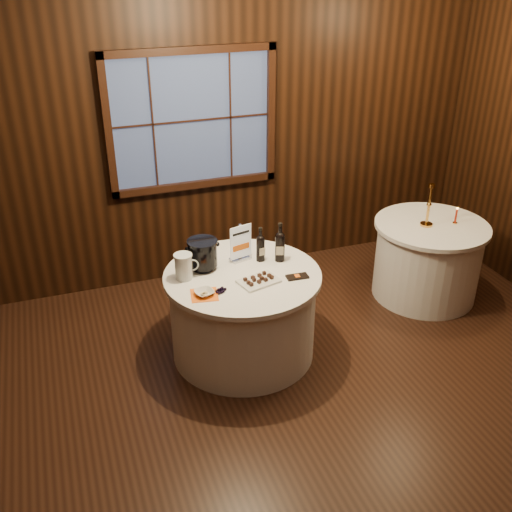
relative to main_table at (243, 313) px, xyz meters
name	(u,v)px	position (x,y,z in m)	size (l,w,h in m)	color
ground	(287,429)	(0.00, -1.00, -0.39)	(6.00, 6.00, 0.00)	black
back_wall	(192,131)	(0.00, 1.48, 1.16)	(6.00, 0.10, 3.00)	black
main_table	(243,313)	(0.00, 0.00, 0.00)	(1.28, 1.28, 0.77)	white
side_table	(427,260)	(2.00, 0.30, 0.00)	(1.08, 1.08, 0.77)	white
sign_stand	(240,248)	(0.06, 0.23, 0.49)	(0.20, 0.14, 0.33)	#B9B8BF
port_bottle_left	(260,246)	(0.22, 0.17, 0.51)	(0.07, 0.08, 0.30)	black
port_bottle_right	(280,245)	(0.37, 0.11, 0.53)	(0.08, 0.09, 0.34)	black
ice_bucket	(203,254)	(-0.27, 0.19, 0.52)	(0.25, 0.25, 0.25)	black
chocolate_plate	(259,280)	(0.08, -0.17, 0.40)	(0.35, 0.28, 0.04)	silver
chocolate_box	(297,277)	(0.39, -0.21, 0.39)	(0.18, 0.09, 0.01)	black
grape_bunch	(222,291)	(-0.24, -0.23, 0.40)	(0.15, 0.09, 0.03)	black
glass_pitcher	(184,266)	(-0.46, 0.09, 0.49)	(0.20, 0.15, 0.21)	silver
orange_napkin	(204,295)	(-0.38, -0.22, 0.38)	(0.20, 0.20, 0.00)	orange
cracker_bowl	(204,293)	(-0.38, -0.22, 0.40)	(0.14, 0.14, 0.03)	silver
brass_candlestick	(428,211)	(1.93, 0.30, 0.53)	(0.12, 0.12, 0.41)	gold
red_candle	(456,217)	(2.21, 0.24, 0.45)	(0.04, 0.04, 0.17)	gold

